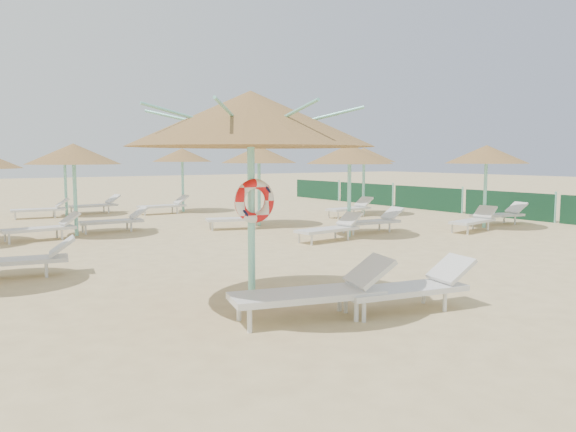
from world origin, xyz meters
TOP-DOWN VIEW (x-y plane):
  - ground at (0.00, 0.00)m, footprint 120.00×120.00m
  - main_palapa at (-0.49, 0.32)m, footprint 3.64×3.64m
  - lounger_main_a at (0.00, -0.68)m, footprint 2.44×1.27m
  - lounger_main_b at (1.45, -1.09)m, footprint 2.19×1.01m
  - palapa_field at (1.73, 10.19)m, footprint 20.30×14.30m
  - windbreak_fence at (14.00, 9.96)m, footprint 0.08×19.84m

SIDE VIEW (x-z plane):
  - ground at x=0.00m, z-range 0.00..0.00m
  - lounger_main_b at x=1.45m, z-range -0.02..0.75m
  - lounger_main_a at x=0.00m, z-range -0.02..0.83m
  - windbreak_fence at x=14.00m, z-range -0.05..1.05m
  - palapa_field at x=1.73m, z-range 0.94..3.65m
  - main_palapa at x=-0.49m, z-range 1.21..4.47m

